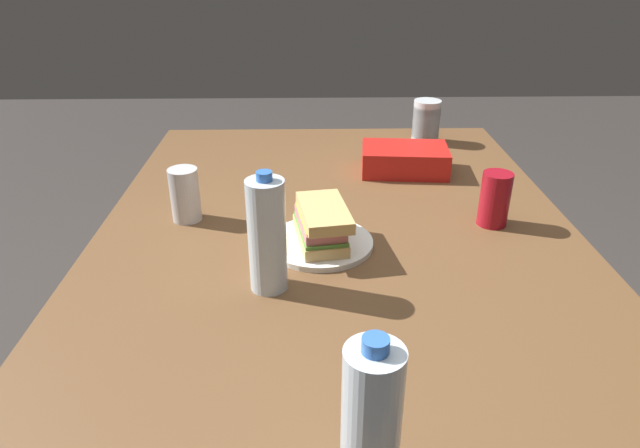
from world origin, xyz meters
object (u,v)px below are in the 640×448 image
object	(u,v)px
plastic_cup_stack	(426,121)
soda_can_silver	(185,195)
chip_bag	(405,159)
dining_table	(338,270)
water_bottle_tall	(267,235)
soda_can_red	(495,199)
water_bottle_spare	(374,430)
paper_plate	(320,243)
sandwich	(321,224)

from	to	relation	value
plastic_cup_stack	soda_can_silver	world-z (taller)	plastic_cup_stack
chip_bag	plastic_cup_stack	world-z (taller)	plastic_cup_stack
dining_table	water_bottle_tall	world-z (taller)	water_bottle_tall
soda_can_red	chip_bag	bearing A→B (deg)	-155.32
dining_table	soda_can_red	bearing A→B (deg)	99.94
soda_can_red	water_bottle_tall	world-z (taller)	water_bottle_tall
water_bottle_spare	paper_plate	bearing A→B (deg)	-175.79
water_bottle_tall	plastic_cup_stack	xyz separation A→B (m)	(-0.82, 0.44, -0.04)
water_bottle_tall	water_bottle_spare	distance (m)	0.47
soda_can_silver	paper_plate	bearing A→B (deg)	66.64
paper_plate	soda_can_red	size ratio (longest dim) A/B	1.82
water_bottle_tall	sandwich	bearing A→B (deg)	146.68
paper_plate	sandwich	distance (m)	0.05
water_bottle_tall	chip_bag	bearing A→B (deg)	149.26
paper_plate	chip_bag	distance (m)	0.48
paper_plate	chip_bag	bearing A→B (deg)	149.77
soda_can_red	soda_can_silver	size ratio (longest dim) A/B	1.00
chip_bag	water_bottle_tall	size ratio (longest dim) A/B	1.01
chip_bag	sandwich	bearing A→B (deg)	-114.91
dining_table	soda_can_silver	bearing A→B (deg)	-106.26
water_bottle_tall	soda_can_silver	xyz separation A→B (m)	(-0.28, -0.20, -0.05)
chip_bag	dining_table	bearing A→B (deg)	-112.72
water_bottle_spare	soda_can_silver	distance (m)	0.81
chip_bag	plastic_cup_stack	bearing A→B (deg)	72.32
sandwich	chip_bag	bearing A→B (deg)	150.23
water_bottle_tall	plastic_cup_stack	size ratio (longest dim) A/B	1.74
plastic_cup_stack	paper_plate	bearing A→B (deg)	-27.43
soda_can_red	water_bottle_tall	xyz separation A→B (m)	(0.25, -0.48, 0.05)
soda_can_red	sandwich	bearing A→B (deg)	-76.22
water_bottle_tall	soda_can_silver	world-z (taller)	water_bottle_tall
dining_table	soda_can_red	size ratio (longest dim) A/B	12.65
chip_bag	water_bottle_tall	world-z (taller)	water_bottle_tall
sandwich	water_bottle_spare	distance (m)	0.60
dining_table	sandwich	distance (m)	0.14
dining_table	plastic_cup_stack	bearing A→B (deg)	154.37
sandwich	paper_plate	bearing A→B (deg)	-144.24
soda_can_silver	chip_bag	bearing A→B (deg)	117.60
dining_table	sandwich	world-z (taller)	sandwich
water_bottle_tall	soda_can_silver	distance (m)	0.35
sandwich	soda_can_red	size ratio (longest dim) A/B	1.58
soda_can_red	water_bottle_tall	size ratio (longest dim) A/B	0.54
dining_table	chip_bag	distance (m)	0.45
soda_can_red	soda_can_silver	xyz separation A→B (m)	(-0.04, -0.69, 0.00)
water_bottle_tall	paper_plate	bearing A→B (deg)	147.91
water_bottle_spare	water_bottle_tall	bearing A→B (deg)	-162.41
soda_can_red	water_bottle_spare	bearing A→B (deg)	-26.48
water_bottle_spare	plastic_cup_stack	bearing A→B (deg)	166.60
paper_plate	soda_can_red	xyz separation A→B (m)	(-0.09, 0.39, 0.05)
chip_bag	water_bottle_tall	xyz separation A→B (m)	(0.57, -0.34, 0.07)
dining_table	water_bottle_tall	size ratio (longest dim) A/B	6.78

